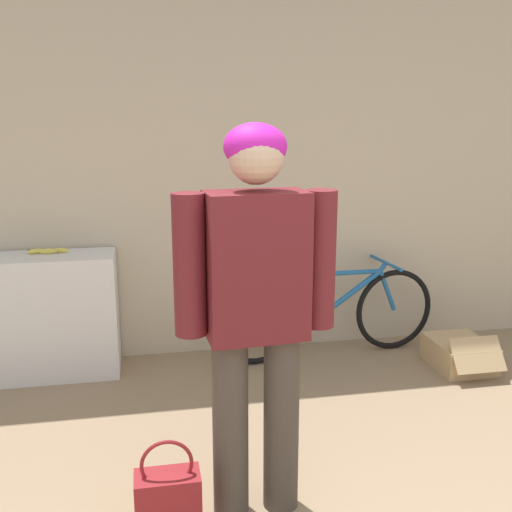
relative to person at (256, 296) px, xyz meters
name	(u,v)px	position (x,y,z in m)	size (l,w,h in m)	color
wall_back	(239,175)	(0.24, 1.91, 0.31)	(8.00, 0.07, 2.60)	beige
side_shelf	(35,317)	(-1.18, 1.67, -0.58)	(1.08, 0.39, 0.83)	white
person	(256,296)	(0.00, 0.00, 0.00)	(0.67, 0.26, 1.69)	#4C4238
bicycle	(327,312)	(0.84, 1.61, -0.65)	(1.68, 0.46, 0.68)	black
banana	(48,251)	(-1.07, 1.72, -0.14)	(0.28, 0.08, 0.04)	#EAD64C
handbag	(168,501)	(-0.39, -0.10, -0.84)	(0.27, 0.15, 0.43)	maroon
cardboard_box	(459,354)	(1.69, 1.25, -0.89)	(0.37, 0.53, 0.28)	tan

